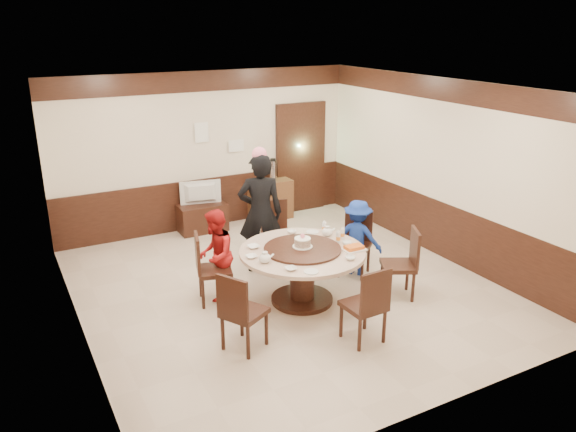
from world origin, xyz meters
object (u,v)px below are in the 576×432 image
person_standing (260,213)px  person_blue (357,238)px  shrimp_platter (354,248)px  side_cabinet (270,200)px  banquet_table (302,265)px  television (201,193)px  birthday_cake (303,242)px  tv_stand (202,218)px  person_red (216,255)px  thermos (273,171)px

person_standing → person_blue: bearing=169.4°
person_standing → shrimp_platter: 1.65m
person_standing → side_cabinet: size_ratio=2.27×
banquet_table → shrimp_platter: size_ratio=5.57×
person_blue → television: bearing=-14.4°
banquet_table → person_blue: bearing=18.8°
side_cabinet → birthday_cake: bearing=-109.4°
tv_stand → television: 0.46m
banquet_table → side_cabinet: size_ratio=2.09×
television → person_standing: bearing=106.7°
person_red → tv_stand: size_ratio=1.47×
person_red → person_blue: size_ratio=1.10×
shrimp_platter → tv_stand: (-0.84, 3.52, -0.53)m
banquet_table → person_blue: 1.23m
thermos → banquet_table: bearing=-110.4°
birthday_cake → television: 3.18m
banquet_table → person_red: (-0.97, 0.65, 0.09)m
birthday_cake → television: (-0.26, 3.17, -0.13)m
person_red → television: bearing=-165.9°
shrimp_platter → tv_stand: bearing=103.4°
shrimp_platter → tv_stand: shrimp_platter is taller
tv_stand → thermos: size_ratio=2.24×
banquet_table → birthday_cake: size_ratio=6.27×
person_red → thermos: bearing=169.8°
shrimp_platter → television: (-0.84, 3.52, -0.07)m
person_standing → birthday_cake: person_standing is taller
person_blue → thermos: size_ratio=3.01×
banquet_table → thermos: size_ratio=4.39×
thermos → tv_stand: bearing=-178.8°
tv_stand → thermos: 1.60m
person_standing → person_red: bearing=52.9°
birthday_cake → television: bearing=94.8°
person_blue → side_cabinet: size_ratio=1.43×
banquet_table → television: size_ratio=2.29×
person_blue → thermos: 2.85m
person_blue → side_cabinet: (-0.02, 2.83, -0.20)m
person_standing → side_cabinet: person_standing is taller
birthday_cake → side_cabinet: birthday_cake is taller
person_red → person_blue: person_red is taller
shrimp_platter → television: 3.62m
person_red → thermos: size_ratio=3.30×
person_blue → side_cabinet: bearing=-40.6°
thermos → person_blue: bearing=-90.8°
person_red → person_blue: 2.15m
tv_stand → thermos: bearing=1.2°
person_red → thermos: 3.38m
birthday_cake → tv_stand: birthday_cake is taller
person_standing → thermos: (1.24, 2.04, 0.03)m
tv_stand → television: bearing=180.0°
birthday_cake → television: size_ratio=0.36×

